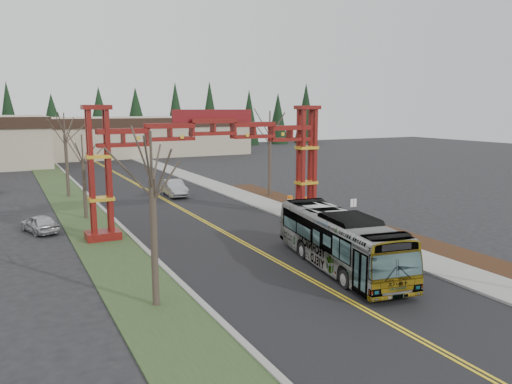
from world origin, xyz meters
TOP-DOWN VIEW (x-y plane):
  - ground at (0.00, 0.00)m, footprint 200.00×200.00m
  - road at (0.00, 25.00)m, footprint 12.00×110.00m
  - lane_line_left at (-0.12, 25.00)m, footprint 0.12×100.00m
  - lane_line_right at (0.12, 25.00)m, footprint 0.12×100.00m
  - curb_right at (6.15, 25.00)m, footprint 0.30×110.00m
  - sidewalk_right at (7.60, 25.00)m, footprint 2.60×110.00m
  - landscape_strip at (10.20, 10.00)m, footprint 2.60×50.00m
  - grass_median at (-8.00, 25.00)m, footprint 4.00×110.00m
  - curb_left at (-6.15, 25.00)m, footprint 0.30×110.00m
  - gateway_arch at (0.00, 18.00)m, footprint 18.20×1.60m
  - retail_building_east at (10.00, 79.95)m, footprint 38.00×20.30m
  - conifer_treeline at (0.25, 92.00)m, footprint 116.10×5.60m
  - transit_bus at (2.45, 6.01)m, footprint 4.42×11.59m
  - silver_sedan at (1.50, 32.21)m, footprint 1.85×4.92m
  - parked_car_near_a at (-11.59, 22.13)m, footprint 2.62×4.13m
  - bare_tree_median_near at (-8.00, 5.32)m, footprint 3.09×3.09m
  - bare_tree_median_mid at (-8.00, 25.28)m, footprint 2.91×2.91m
  - bare_tree_median_far at (-8.00, 36.38)m, footprint 3.18×3.18m
  - bare_tree_right_far at (10.00, 27.80)m, footprint 3.35×3.35m
  - street_sign at (9.03, 13.21)m, footprint 0.49×0.07m
  - barrel_south at (8.83, 15.86)m, footprint 0.50×0.50m
  - barrel_mid at (9.66, 20.63)m, footprint 0.56×0.56m
  - barrel_north at (9.20, 22.48)m, footprint 0.49×0.49m

SIDE VIEW (x-z plane):
  - ground at x=0.00m, z-range 0.00..0.00m
  - road at x=0.00m, z-range 0.00..0.02m
  - lane_line_left at x=-0.12m, z-range 0.02..0.03m
  - lane_line_right at x=0.12m, z-range 0.02..0.03m
  - grass_median at x=-8.00m, z-range 0.00..0.08m
  - landscape_strip at x=10.20m, z-range 0.00..0.12m
  - curb_right at x=6.15m, z-range 0.00..0.15m
  - curb_left at x=-6.15m, z-range 0.00..0.15m
  - sidewalk_right at x=7.60m, z-range 0.01..0.15m
  - barrel_north at x=9.20m, z-range 0.00..0.91m
  - barrel_south at x=8.83m, z-range 0.00..0.93m
  - barrel_mid at x=9.66m, z-range 0.00..1.05m
  - parked_car_near_a at x=-11.59m, z-range 0.00..1.31m
  - silver_sedan at x=1.50m, z-range 0.00..1.61m
  - street_sign at x=9.03m, z-range 0.47..2.62m
  - transit_bus at x=2.45m, z-range 0.00..3.15m
  - retail_building_east at x=10.00m, z-range 0.01..7.01m
  - bare_tree_median_mid at x=-8.00m, z-range 1.39..8.07m
  - bare_tree_median_near at x=-8.00m, z-range 1.80..9.57m
  - gateway_arch at x=0.00m, z-range 1.53..10.43m
  - bare_tree_median_far at x=-8.00m, z-range 1.99..10.25m
  - bare_tree_right_far at x=10.00m, z-range 1.97..10.43m
  - conifer_treeline at x=0.25m, z-range -0.01..12.99m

